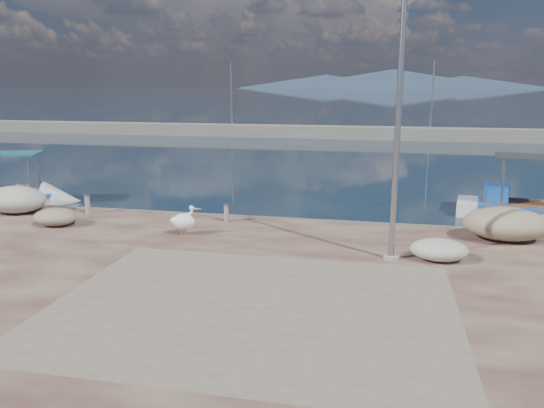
{
  "coord_description": "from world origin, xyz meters",
  "views": [
    {
      "loc": [
        3.73,
        -13.75,
        5.39
      ],
      "look_at": [
        0.0,
        3.8,
        1.3
      ],
      "focal_mm": 35.0,
      "sensor_mm": 36.0,
      "label": 1
    }
  ],
  "objects_px": {
    "pelican": "(184,221)",
    "lamp_post": "(397,143)",
    "boat_left": "(7,200)",
    "boat_right": "(534,213)",
    "bollard_near": "(226,212)"
  },
  "relations": [
    {
      "from": "pelican",
      "to": "bollard_near",
      "type": "xyz_separation_m",
      "value": [
        0.85,
        1.96,
        -0.11
      ]
    },
    {
      "from": "pelican",
      "to": "lamp_post",
      "type": "distance_m",
      "value": 7.32
    },
    {
      "from": "boat_right",
      "to": "lamp_post",
      "type": "distance_m",
      "value": 10.45
    },
    {
      "from": "pelican",
      "to": "lamp_post",
      "type": "bearing_deg",
      "value": -23.22
    },
    {
      "from": "boat_right",
      "to": "pelican",
      "type": "height_order",
      "value": "boat_right"
    },
    {
      "from": "bollard_near",
      "to": "boat_left",
      "type": "bearing_deg",
      "value": 166.5
    },
    {
      "from": "pelican",
      "to": "bollard_near",
      "type": "relative_size",
      "value": 1.58
    },
    {
      "from": "boat_right",
      "to": "lamp_post",
      "type": "height_order",
      "value": "lamp_post"
    },
    {
      "from": "boat_right",
      "to": "pelican",
      "type": "relative_size",
      "value": 6.14
    },
    {
      "from": "boat_left",
      "to": "boat_right",
      "type": "relative_size",
      "value": 0.94
    },
    {
      "from": "boat_left",
      "to": "pelican",
      "type": "xyz_separation_m",
      "value": [
        10.42,
        -4.66,
        0.75
      ]
    },
    {
      "from": "lamp_post",
      "to": "boat_left",
      "type": "bearing_deg",
      "value": 161.41
    },
    {
      "from": "boat_left",
      "to": "boat_right",
      "type": "bearing_deg",
      "value": -13.12
    },
    {
      "from": "pelican",
      "to": "bollard_near",
      "type": "bearing_deg",
      "value": 52.46
    },
    {
      "from": "boat_left",
      "to": "pelican",
      "type": "height_order",
      "value": "boat_left"
    }
  ]
}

